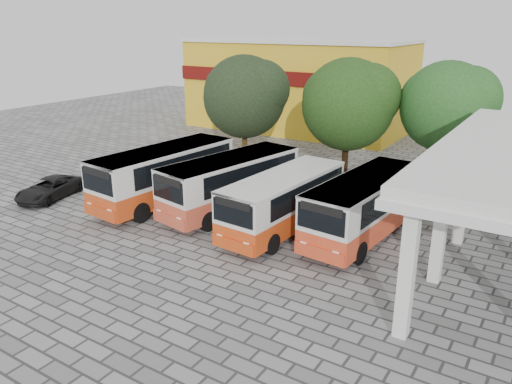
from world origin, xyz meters
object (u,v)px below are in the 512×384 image
Objects in this scene: bus_centre_left at (231,181)px; bus_far_right at (365,204)px; parked_car at (49,189)px; bus_far_left at (164,172)px; bus_centre_right at (284,199)px.

bus_centre_left is 1.04× the size of bus_far_right.
bus_far_right is at bearing 0.75° from parked_car.
bus_far_left is 1.07× the size of bus_far_right.
bus_centre_right is 3.84m from bus_far_right.
bus_far_left is 7.57m from bus_centre_right.
parked_car is at bearing -163.12° from bus_centre_right.
bus_centre_right is at bearing -1.53° from bus_centre_left.
bus_far_left reaches higher than bus_centre_right.
bus_far_right is at bearing 14.67° from bus_centre_left.
bus_far_left is 2.09× the size of parked_car.
bus_far_right is at bearing 12.63° from bus_far_left.
bus_far_left is 11.26m from bus_far_right.
bus_centre_left is at bearing 171.97° from bus_centre_right.
bus_centre_left reaches higher than bus_centre_right.
bus_centre_left is 10.91m from parked_car.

